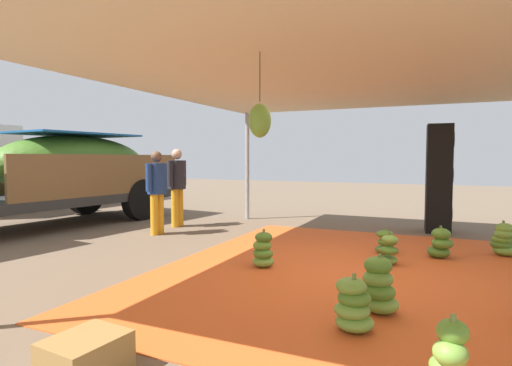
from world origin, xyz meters
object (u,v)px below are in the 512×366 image
Objects in this scene: speaker_stack at (439,179)px; cargo_truck_main at (11,170)px; banana_bunch_7 at (449,362)px; worker_1 at (177,181)px; banana_bunch_0 at (440,244)px; crate_0 at (86,356)px; worker_0 at (157,186)px; banana_bunch_5 at (263,251)px; banana_bunch_6 at (389,251)px; banana_bunch_1 at (503,240)px; banana_bunch_2 at (386,243)px; cargo_truck_far at (39,167)px; banana_bunch_3 at (353,306)px; banana_bunch_4 at (379,287)px.

cargo_truck_main is at bearing 113.51° from speaker_stack.
banana_bunch_7 is 0.32× the size of worker_1.
crate_0 is at bearing 154.44° from banana_bunch_0.
cargo_truck_main is at bearing 107.95° from worker_0.
worker_1 is 3.29× the size of crate_0.
banana_bunch_5 is 1.09× the size of banana_bunch_6.
banana_bunch_1 reaches higher than banana_bunch_0.
banana_bunch_0 is 0.79m from banana_bunch_2.
cargo_truck_main is (-1.05, 8.11, 1.05)m from banana_bunch_0.
cargo_truck_far is at bearing 45.56° from cargo_truck_main.
worker_1 reaches higher than banana_bunch_1.
worker_1 is at bearing 49.03° from banana_bunch_3.
banana_bunch_4 is (-2.66, -0.25, 0.08)m from banana_bunch_2.
worker_0 is at bearing -110.90° from cargo_truck_far.
banana_bunch_0 is 2.73m from banana_bunch_4.
banana_bunch_7 is at bearing -167.46° from banana_bunch_6.
cargo_truck_main is at bearing 97.39° from banana_bunch_0.
banana_bunch_7 is at bearing -167.98° from banana_bunch_2.
worker_1 reaches higher than banana_bunch_5.
banana_bunch_6 is 0.28× the size of worker_1.
worker_1 is (0.28, 6.25, 0.76)m from banana_bunch_1.
crate_0 is (-2.05, 1.72, -0.13)m from banana_bunch_4.
banana_bunch_3 is 6.23m from worker_1.
cargo_truck_far reaches higher than banana_bunch_2.
worker_0 is at bearing 91.08° from banana_bunch_2.
banana_bunch_2 is at bearing -43.80° from banana_bunch_5.
worker_0 reaches higher than crate_0.
banana_bunch_4 reaches higher than banana_bunch_3.
banana_bunch_6 is at bearing 137.42° from banana_bunch_0.
worker_1 is 5.53m from speaker_stack.
banana_bunch_3 is 0.96× the size of crate_0.
banana_bunch_1 is at bearing -10.26° from banana_bunch_7.
cargo_truck_main is 4.85m from cargo_truck_far.
cargo_truck_far is at bearing 76.55° from worker_1.
banana_bunch_4 is at bearing -126.27° from worker_1.
crate_0 is at bearing 149.26° from banana_bunch_1.
banana_bunch_4 is 1.10× the size of banana_bunch_5.
banana_bunch_1 is 0.94× the size of banana_bunch_4.
banana_bunch_3 is 0.91× the size of banana_bunch_7.
banana_bunch_2 is at bearing -88.92° from worker_0.
speaker_stack is (0.11, -11.52, -0.15)m from cargo_truck_far.
banana_bunch_2 is at bearing 12.02° from banana_bunch_7.
banana_bunch_2 is 0.90× the size of banana_bunch_3.
speaker_stack is at bearing 26.95° from banana_bunch_1.
banana_bunch_4 is 0.08× the size of cargo_truck_main.
worker_1 reaches higher than crate_0.
crate_0 is at bearing -147.80° from worker_0.
cargo_truck_main reaches higher than worker_1.
banana_bunch_2 is at bearing -81.95° from cargo_truck_main.
banana_bunch_6 is at bearing 169.12° from speaker_stack.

